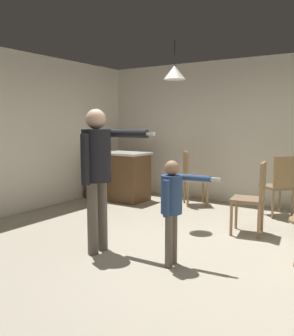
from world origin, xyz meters
name	(u,v)px	position (x,y,z in m)	size (l,w,h in m)	color
ground	(172,257)	(0.00, 0.00, 0.00)	(7.68, 7.68, 0.00)	#B2A893
wall_back	(257,132)	(0.00, 3.20, 1.35)	(6.40, 0.10, 2.70)	silver
kitchen_counter	(118,176)	(-2.45, 2.19, 0.48)	(1.26, 0.66, 0.95)	brown
person_adult	(98,165)	(-0.80, -0.33, 1.04)	(0.83, 0.50, 1.68)	#60564C
person_child	(172,201)	(0.13, -0.22, 0.71)	(0.58, 0.36, 1.14)	#60564C
dining_chair_by_counter	(253,195)	(0.52, 1.35, 0.55)	(0.48, 0.48, 1.00)	#99754C
dining_chair_near_wall	(192,176)	(-0.99, 2.54, 0.55)	(0.59, 0.59, 1.00)	#99754C
dining_chair_centre_back	(280,183)	(0.59, 2.55, 0.55)	(0.59, 0.59, 1.00)	#99754C
ceiling_light_pendant	(174,72)	(-0.66, 1.24, 2.25)	(0.32, 0.32, 0.55)	silver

